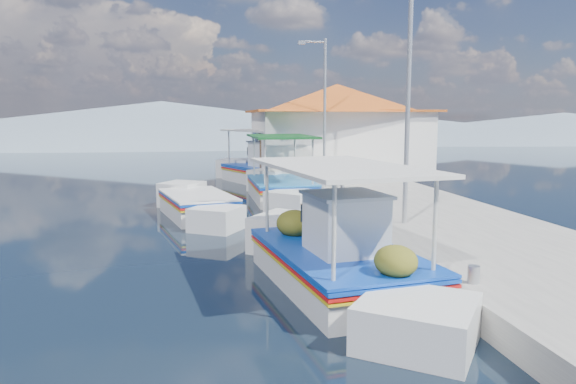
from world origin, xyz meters
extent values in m
plane|color=black|center=(0.00, 0.00, 0.00)|extent=(160.00, 160.00, 0.00)
cube|color=#A19F97|center=(5.90, 6.00, 0.25)|extent=(5.00, 44.00, 0.50)
cylinder|color=#A5A8AD|center=(3.80, -3.00, 0.65)|extent=(0.20, 0.20, 0.30)
cylinder|color=#A5A8AD|center=(3.80, 2.00, 0.65)|extent=(0.20, 0.20, 0.30)
cylinder|color=#A5A8AD|center=(3.80, 8.00, 0.65)|extent=(0.20, 0.20, 0.30)
cylinder|color=#A5A8AD|center=(3.80, 14.00, 0.65)|extent=(0.20, 0.20, 0.30)
cube|color=white|center=(1.91, -1.31, 0.22)|extent=(2.87, 4.69, 0.96)
cube|color=white|center=(2.35, 1.58, 0.35)|extent=(2.25, 2.25, 1.07)
cube|color=white|center=(1.49, -4.10, 0.22)|extent=(2.19, 2.19, 0.91)
cube|color=#0D3DAA|center=(1.91, -1.31, 0.67)|extent=(2.95, 4.83, 0.06)
cube|color=red|center=(1.91, -1.31, 0.59)|extent=(2.95, 4.83, 0.05)
cube|color=gold|center=(1.91, -1.31, 0.52)|extent=(2.95, 4.83, 0.04)
cube|color=#0D3DAA|center=(1.91, -1.31, 0.74)|extent=(2.97, 4.79, 0.05)
cube|color=brown|center=(1.91, -1.31, 0.71)|extent=(2.68, 4.57, 0.05)
cube|color=white|center=(1.87, -1.61, 1.27)|extent=(1.41, 1.49, 1.12)
cube|color=silver|center=(1.87, -1.61, 1.85)|extent=(1.54, 1.60, 0.06)
cylinder|color=beige|center=(1.31, 0.66, 1.52)|extent=(0.07, 0.07, 1.62)
cylinder|color=beige|center=(3.07, 0.39, 1.52)|extent=(0.07, 0.07, 1.62)
cylinder|color=beige|center=(0.76, -3.00, 1.52)|extent=(0.07, 0.07, 1.62)
cylinder|color=beige|center=(2.52, -3.27, 1.52)|extent=(0.07, 0.07, 1.62)
cube|color=silver|center=(1.91, -1.31, 2.33)|extent=(2.98, 4.70, 0.07)
ellipsoid|color=#3A4512|center=(1.73, 0.16, 1.00)|extent=(0.77, 0.85, 0.58)
ellipsoid|color=#3A4512|center=(2.50, 0.56, 0.95)|extent=(0.65, 0.71, 0.49)
ellipsoid|color=#3A4512|center=(1.84, -3.14, 0.97)|extent=(0.69, 0.76, 0.52)
sphere|color=#FF5108|center=(3.01, -0.85, 1.47)|extent=(0.41, 0.41, 0.41)
cube|color=white|center=(2.50, 9.49, 0.24)|extent=(2.23, 4.09, 1.04)
cube|color=white|center=(2.53, 12.23, 0.37)|extent=(2.23, 2.23, 1.15)
cube|color=white|center=(2.48, 6.85, 0.24)|extent=(2.17, 2.17, 0.98)
cube|color=#0D3DAA|center=(2.50, 9.49, 0.72)|extent=(2.29, 4.21, 0.07)
cube|color=red|center=(2.50, 9.49, 0.63)|extent=(2.29, 4.21, 0.05)
cube|color=gold|center=(2.50, 9.49, 0.56)|extent=(2.29, 4.21, 0.04)
cube|color=#1C68AA|center=(2.50, 9.49, 0.80)|extent=(2.31, 4.17, 0.05)
cube|color=brown|center=(2.50, 9.49, 0.77)|extent=(2.05, 4.01, 0.05)
cylinder|color=beige|center=(1.64, 11.21, 1.64)|extent=(0.08, 0.08, 1.75)
cylinder|color=beige|center=(3.39, 11.20, 1.64)|extent=(0.08, 0.08, 1.75)
cylinder|color=beige|center=(1.61, 7.79, 1.64)|extent=(0.08, 0.08, 1.75)
cylinder|color=beige|center=(3.36, 7.78, 1.64)|extent=(0.08, 0.08, 1.75)
cube|color=#0D4319|center=(2.50, 9.49, 2.52)|extent=(2.34, 4.09, 0.08)
cube|color=white|center=(-0.76, 6.44, 0.23)|extent=(2.63, 3.84, 0.98)
cube|color=white|center=(-0.20, 8.72, 0.35)|extent=(1.83, 1.83, 1.08)
cube|color=white|center=(-1.31, 4.24, 0.23)|extent=(1.78, 1.78, 0.92)
cube|color=#0D3DAA|center=(-0.76, 6.44, 0.68)|extent=(2.71, 3.96, 0.06)
cube|color=red|center=(-0.76, 6.44, 0.60)|extent=(2.71, 3.96, 0.05)
cube|color=gold|center=(-0.76, 6.44, 0.52)|extent=(2.71, 3.96, 0.04)
cube|color=white|center=(-0.76, 6.44, 0.75)|extent=(2.72, 3.93, 0.05)
cube|color=brown|center=(-0.76, 6.44, 0.72)|extent=(2.47, 3.74, 0.05)
cube|color=white|center=(2.48, 15.18, 0.25)|extent=(3.95, 5.12, 1.07)
cube|color=white|center=(3.66, 17.98, 0.38)|extent=(2.23, 2.23, 1.19)
cube|color=white|center=(1.34, 12.46, 0.25)|extent=(2.17, 2.17, 1.02)
cube|color=#0D3DAA|center=(2.48, 15.18, 0.75)|extent=(4.07, 5.28, 0.07)
cube|color=red|center=(2.48, 15.18, 0.66)|extent=(4.07, 5.28, 0.06)
cube|color=gold|center=(2.48, 15.18, 0.58)|extent=(4.07, 5.28, 0.05)
cube|color=#0D3DAA|center=(2.48, 15.18, 0.83)|extent=(4.07, 5.24, 0.06)
cube|color=brown|center=(2.48, 15.18, 0.79)|extent=(3.74, 4.96, 0.06)
cube|color=white|center=(2.35, 14.86, 1.41)|extent=(1.77, 1.86, 1.24)
cube|color=silver|center=(2.35, 14.86, 2.06)|extent=(1.93, 2.01, 0.07)
cylinder|color=beige|center=(2.35, 17.31, 1.70)|extent=(0.08, 0.08, 1.81)
cylinder|color=beige|center=(4.10, 16.58, 1.70)|extent=(0.08, 0.08, 1.81)
cylinder|color=beige|center=(0.87, 13.78, 1.70)|extent=(0.08, 0.08, 1.81)
cylinder|color=beige|center=(2.62, 13.04, 1.70)|extent=(0.08, 0.08, 1.81)
cube|color=silver|center=(2.48, 15.18, 2.60)|extent=(4.06, 5.17, 0.08)
cube|color=white|center=(6.20, 15.00, 2.00)|extent=(8.00, 6.00, 3.00)
cube|color=#C3551B|center=(6.20, 15.00, 3.55)|extent=(8.64, 6.48, 0.10)
pyramid|color=#C3551B|center=(6.20, 15.00, 4.20)|extent=(10.49, 10.49, 1.40)
cube|color=brown|center=(2.22, 14.00, 1.50)|extent=(0.06, 1.00, 2.00)
cube|color=#0D3DAA|center=(2.22, 16.50, 2.10)|extent=(0.06, 1.20, 0.90)
cylinder|color=#A5A8AD|center=(4.60, 2.00, 3.50)|extent=(0.12, 0.12, 6.00)
cylinder|color=#A5A8AD|center=(4.60, 11.00, 3.50)|extent=(0.12, 0.12, 6.00)
cylinder|color=#A5A8AD|center=(4.10, 11.00, 6.35)|extent=(1.00, 0.08, 0.08)
cube|color=#A5A8AD|center=(3.60, 11.00, 6.30)|extent=(0.30, 0.14, 0.14)
cone|color=gray|center=(-5.00, 56.00, 2.45)|extent=(96.00, 96.00, 5.50)
cone|color=gray|center=(25.00, 56.00, 1.60)|extent=(76.80, 76.80, 3.80)
cone|color=gray|center=(50.00, 56.00, 1.80)|extent=(89.60, 89.60, 4.20)
camera|label=1|loc=(-0.70, -10.89, 3.26)|focal=32.86mm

